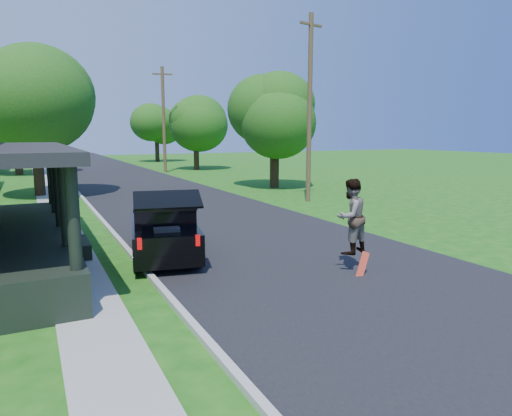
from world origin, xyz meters
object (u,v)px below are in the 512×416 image
black_suv (164,229)px  skateboarder (351,217)px  utility_pole_near (310,107)px  tree_right_near (274,111)px

black_suv → skateboarder: bearing=-30.4°
skateboarder → black_suv: bearing=-55.9°
skateboarder → utility_pole_near: 12.45m
utility_pole_near → skateboarder: bearing=-129.8°
black_suv → skateboarder: (3.84, -3.44, 0.60)m
black_suv → utility_pole_near: bearing=48.6°
skateboarder → tree_right_near: bearing=-126.6°
black_suv → utility_pole_near: 12.50m
black_suv → tree_right_near: 17.61m
utility_pole_near → black_suv: bearing=-154.8°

